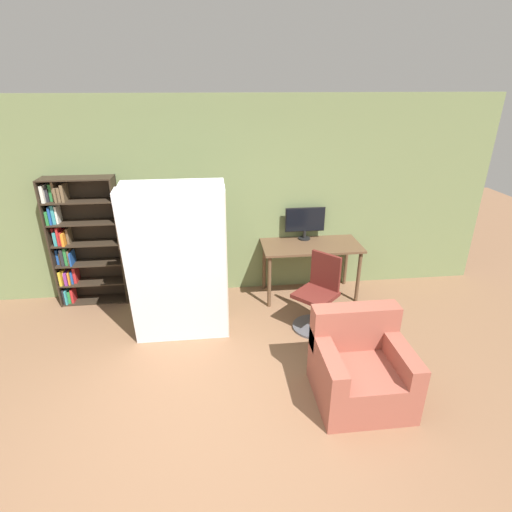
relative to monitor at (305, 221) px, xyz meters
name	(u,v)px	position (x,y,z in m)	size (l,w,h in m)	color
ground_plane	(214,441)	(-1.35, -2.65, -1.04)	(16.00, 16.00, 0.00)	brown
wall_back	(206,200)	(-1.35, 0.13, 0.31)	(8.00, 0.06, 2.70)	#6B7A4C
desk	(311,251)	(0.05, -0.22, -0.37)	(1.35, 0.65, 0.78)	brown
monitor	(305,221)	(0.00, 0.00, 0.00)	(0.56, 0.17, 0.46)	black
office_chair	(317,299)	(-0.05, -1.03, -0.66)	(0.62, 0.62, 0.94)	#4C4C51
bookshelf	(80,241)	(-3.04, -0.01, -0.16)	(0.89, 0.31, 1.74)	#2D2319
mattress_near	(178,270)	(-1.68, -1.16, -0.10)	(1.09, 0.41, 1.88)	silver
mattress_far	(180,260)	(-1.68, -0.90, -0.10)	(1.09, 0.37, 1.88)	silver
armchair	(360,368)	(0.06, -2.23, -0.72)	(0.85, 0.80, 0.85)	#934C3D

